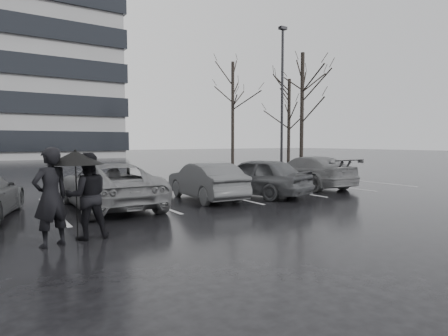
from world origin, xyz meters
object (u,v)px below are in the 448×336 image
car_east (307,172)px  tree_east (302,112)px  car_west_b (110,185)px  pedestrian_right (87,196)px  tree_ne (289,122)px  car_main (256,177)px  tree_north (233,114)px  lamp_post (282,107)px  car_west_a (206,181)px  pedestrian_left (51,197)px

car_east → tree_east: size_ratio=0.57×
car_west_b → car_east: size_ratio=1.03×
car_east → pedestrian_right: (-9.79, -3.68, 0.20)m
tree_ne → car_east: bearing=-129.8°
car_main → tree_north: tree_north is taller
car_west_b → car_east: bearing=-176.0°
tree_ne → lamp_post: bearing=-136.0°
car_east → lamp_post: (4.21, 6.34, 3.43)m
car_west_b → pedestrian_right: bearing=68.7°
car_main → car_west_a: size_ratio=1.07×
lamp_post → car_main: bearing=-136.6°
car_west_a → car_east: (5.26, 0.54, 0.04)m
car_east → pedestrian_left: 11.17m
car_west_a → car_west_b: (-3.13, 0.17, 0.04)m
pedestrian_left → lamp_post: size_ratio=0.20×
car_west_b → tree_north: (14.50, 14.91, 3.60)m
car_east → pedestrian_left: size_ratio=2.48×
car_main → car_west_b: car_main is taller
car_east → tree_ne: bearing=-127.3°
tree_east → tree_ne: (2.50, 4.00, -0.50)m
tree_east → car_east: bearing=-133.3°
pedestrian_left → tree_north: (16.58, 18.43, 3.34)m
pedestrian_right → tree_ne: tree_ne is taller
car_main → tree_east: tree_east is taller
tree_north → car_west_b: bearing=-134.2°
tree_ne → pedestrian_left: bearing=-142.5°
car_west_a → car_east: 5.29m
car_west_a → tree_ne: tree_ne is taller
pedestrian_left → tree_east: (17.58, 11.43, 3.09)m
pedestrian_left → lamp_post: lamp_post is taller
tree_north → lamp_post: bearing=-103.0°
car_east → lamp_post: lamp_post is taller
car_east → tree_north: size_ratio=0.53×
pedestrian_left → car_main: bearing=-178.4°
car_west_b → car_east: (8.39, 0.37, 0.01)m
car_west_a → pedestrian_left: size_ratio=2.04×
car_west_a → lamp_post: lamp_post is taller
pedestrian_right → tree_north: (15.89, 18.22, 3.40)m
car_main → car_east: 3.42m
car_west_a → pedestrian_right: (-4.52, -3.14, 0.24)m
pedestrian_right → tree_north: tree_north is taller
car_west_a → tree_north: tree_north is taller
car_west_a → pedestrian_right: bearing=38.5°
lamp_post → tree_ne: size_ratio=1.28×
tree_ne → tree_north: 4.67m
pedestrian_left → tree_ne: bearing=-164.3°
tree_east → tree_north: bearing=98.1°
car_east → pedestrian_left: (-10.47, -3.88, 0.26)m
car_main → pedestrian_right: pedestrian_right is taller
car_west_a → tree_east: tree_east is taller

